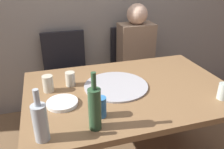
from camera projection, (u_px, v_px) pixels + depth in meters
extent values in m
cube|color=olive|center=(129.00, 90.00, 1.65)|extent=(1.44, 0.97, 0.04)
cylinder|color=olive|center=(39.00, 115.00, 2.01)|extent=(0.06, 0.06, 0.68)
cylinder|color=olive|center=(174.00, 93.00, 2.35)|extent=(0.06, 0.06, 0.68)
cylinder|color=#ADADB2|center=(116.00, 86.00, 1.66)|extent=(0.46, 0.46, 0.01)
cylinder|color=#2D5133|center=(95.00, 109.00, 1.19)|extent=(0.07, 0.07, 0.23)
cylinder|color=#2D5133|center=(94.00, 81.00, 1.12)|extent=(0.03, 0.03, 0.09)
cylinder|color=#B2BCC1|center=(41.00, 123.00, 1.12)|extent=(0.07, 0.07, 0.20)
cylinder|color=#B2BCC1|center=(36.00, 98.00, 1.06)|extent=(0.03, 0.03, 0.09)
cylinder|color=beige|center=(70.00, 79.00, 1.66)|extent=(0.07, 0.07, 0.10)
cylinder|color=#B7C6BC|center=(223.00, 91.00, 1.49)|extent=(0.07, 0.07, 0.11)
cylinder|color=beige|center=(48.00, 84.00, 1.58)|extent=(0.07, 0.07, 0.11)
cylinder|color=#337AC1|center=(101.00, 107.00, 1.31)|extent=(0.07, 0.07, 0.12)
cylinder|color=white|center=(62.00, 103.00, 1.45)|extent=(0.20, 0.20, 0.02)
cube|color=black|center=(68.00, 80.00, 2.37)|extent=(0.44, 0.44, 0.05)
cube|color=black|center=(64.00, 53.00, 2.45)|extent=(0.44, 0.04, 0.45)
cylinder|color=black|center=(91.00, 106.00, 2.35)|extent=(0.04, 0.04, 0.42)
cylinder|color=black|center=(53.00, 113.00, 2.25)|extent=(0.04, 0.04, 0.42)
cylinder|color=black|center=(84.00, 89.00, 2.68)|extent=(0.04, 0.04, 0.42)
cylinder|color=black|center=(50.00, 94.00, 2.58)|extent=(0.04, 0.04, 0.42)
cube|color=black|center=(135.00, 71.00, 2.56)|extent=(0.44, 0.44, 0.05)
cube|color=black|center=(130.00, 46.00, 2.64)|extent=(0.44, 0.04, 0.45)
cylinder|color=black|center=(157.00, 96.00, 2.55)|extent=(0.04, 0.04, 0.42)
cylinder|color=black|center=(124.00, 101.00, 2.45)|extent=(0.04, 0.04, 0.42)
cylinder|color=black|center=(143.00, 81.00, 2.88)|extent=(0.04, 0.04, 0.42)
cylinder|color=black|center=(114.00, 85.00, 2.78)|extent=(0.04, 0.04, 0.42)
cube|color=#937A60|center=(136.00, 48.00, 2.47)|extent=(0.36, 0.22, 0.52)
sphere|color=beige|center=(137.00, 14.00, 2.32)|extent=(0.21, 0.21, 0.21)
cylinder|color=#3B3026|center=(149.00, 77.00, 2.43)|extent=(0.12, 0.40, 0.12)
cylinder|color=#3B3026|center=(135.00, 79.00, 2.38)|extent=(0.12, 0.40, 0.12)
cylinder|color=#3B3026|center=(156.00, 105.00, 2.35)|extent=(0.11, 0.11, 0.45)
cylinder|color=#3B3026|center=(141.00, 108.00, 2.31)|extent=(0.11, 0.11, 0.45)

